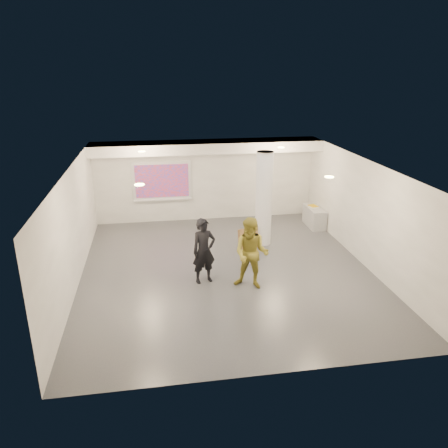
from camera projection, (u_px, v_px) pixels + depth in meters
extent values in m
cube|color=#3B3D43|center=(226.00, 270.00, 12.33)|extent=(8.00, 9.00, 0.01)
cube|color=silver|center=(226.00, 166.00, 11.31)|extent=(8.00, 9.00, 0.01)
cube|color=beige|center=(206.00, 180.00, 15.99)|extent=(8.00, 0.01, 3.00)
cube|color=beige|center=(269.00, 305.00, 7.65)|extent=(8.00, 0.01, 3.00)
cube|color=beige|center=(73.00, 229.00, 11.21)|extent=(0.01, 9.00, 3.00)
cube|color=beige|center=(365.00, 213.00, 12.43)|extent=(0.01, 9.00, 3.00)
cube|color=silver|center=(207.00, 147.00, 15.03)|extent=(8.00, 1.10, 0.36)
cylinder|color=#FFF78C|center=(142.00, 152.00, 13.30)|extent=(0.22, 0.22, 0.02)
cylinder|color=#FFF78C|center=(281.00, 147.00, 13.97)|extent=(0.22, 0.22, 0.02)
cylinder|color=#FFF78C|center=(139.00, 185.00, 9.59)|extent=(0.22, 0.22, 0.02)
cylinder|color=#FFF78C|center=(329.00, 177.00, 10.26)|extent=(0.22, 0.22, 0.02)
cylinder|color=white|center=(264.00, 199.00, 13.72)|extent=(0.52, 0.52, 3.00)
cube|color=white|center=(162.00, 181.00, 15.70)|extent=(2.10, 0.06, 1.40)
cube|color=#1A3CAF|center=(162.00, 181.00, 15.66)|extent=(1.90, 0.01, 1.20)
cube|color=white|center=(163.00, 200.00, 15.88)|extent=(2.10, 0.08, 0.04)
cube|color=#989B9E|center=(314.00, 217.00, 15.62)|extent=(0.50, 1.19, 0.69)
cube|color=silver|center=(314.00, 207.00, 15.59)|extent=(0.29, 0.36, 0.02)
cube|color=#DBA908|center=(313.00, 206.00, 15.64)|extent=(0.31, 0.38, 0.03)
cube|color=olive|center=(249.00, 238.00, 13.73)|extent=(0.61, 0.18, 0.66)
cube|color=olive|center=(247.00, 239.00, 13.77)|extent=(0.57, 0.21, 0.62)
imported|color=black|center=(204.00, 251.00, 11.41)|extent=(0.74, 0.59, 1.77)
imported|color=olive|center=(251.00, 254.00, 11.09)|extent=(1.14, 1.05, 1.89)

